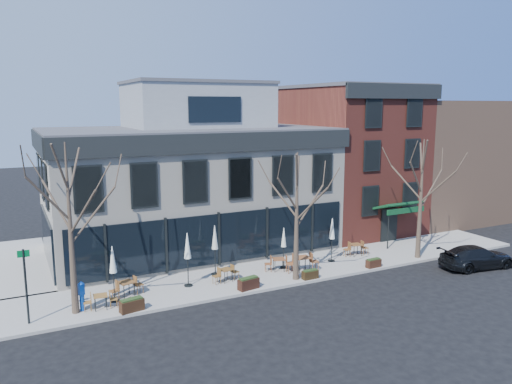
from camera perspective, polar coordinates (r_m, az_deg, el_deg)
name	(u,v)px	position (r m, az deg, el deg)	size (l,w,h in m)	color
ground	(219,269)	(30.21, -4.27, -8.79)	(120.00, 120.00, 0.00)	black
sidewalk_front	(284,271)	(29.71, 3.21, -8.95)	(33.50, 4.70, 0.15)	gray
sidewalk_side	(8,266)	(33.89, -26.46, -7.61)	(4.50, 12.00, 0.15)	gray
corner_building	(190,180)	(33.76, -7.54, 1.39)	(18.39, 10.39, 11.10)	silver
red_brick_building	(348,157)	(39.68, 10.42, 3.90)	(8.20, 11.78, 11.18)	maroon
bg_building	(432,158)	(47.13, 19.42, 3.65)	(12.00, 12.00, 10.00)	#8C664C
tree_corner	(71,227)	(24.03, -20.43, -3.76)	(3.93, 3.98, 7.92)	#382B21
tree_mid	(297,215)	(27.14, 4.69, -2.63)	(3.50, 3.55, 7.04)	#382B21
tree_right	(421,197)	(32.61, 18.34, -0.58)	(3.72, 3.77, 7.48)	#382B21
sign_pole	(26,282)	(24.22, -24.83, -9.31)	(0.50, 0.10, 3.40)	black
parked_sedan	(477,257)	(32.95, 23.89, -6.81)	(1.89, 4.66, 1.35)	black
call_box	(82,295)	(25.12, -19.29, -11.06)	(0.30, 0.29, 1.45)	#0C3CA1
cafe_set_0	(101,300)	(25.18, -17.34, -11.73)	(1.61, 0.70, 0.83)	brown
cafe_set_1	(126,287)	(26.33, -14.59, -10.49)	(1.85, 0.92, 0.95)	brown
cafe_set_2	(226,274)	(27.63, -3.46, -9.29)	(1.68, 0.77, 0.86)	brown
cafe_set_3	(279,263)	(29.31, 2.62, -8.12)	(1.73, 0.95, 0.89)	brown
cafe_set_4	(302,262)	(29.28, 5.33, -8.00)	(2.05, 0.91, 1.05)	brown
cafe_set_5	(356,248)	(32.78, 11.34, -6.33)	(1.76, 0.79, 0.91)	brown
umbrella_0	(113,263)	(25.38, -16.05, -7.77)	(0.45, 0.45, 2.81)	black
umbrella_1	(187,249)	(26.66, -7.84, -6.45)	(0.47, 0.47, 2.91)	black
umbrella_2	(215,240)	(28.25, -4.73, -5.49)	(0.46, 0.46, 2.88)	black
umbrella_3	(284,240)	(29.48, 3.19, -5.44)	(0.39, 0.39, 2.44)	black
umbrella_4	(332,231)	(30.92, 8.69, -4.41)	(0.44, 0.44, 2.74)	black
planter_0	(132,305)	(24.58, -14.01, -12.40)	(1.18, 0.64, 0.63)	#321E10
planter_1	(248,283)	(26.55, -0.86, -10.38)	(1.20, 0.64, 0.64)	black
planter_2	(310,274)	(28.20, 6.21, -9.33)	(0.93, 0.39, 0.52)	black
planter_3	(373,263)	(30.74, 13.28, -7.90)	(0.96, 0.43, 0.53)	#331B11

